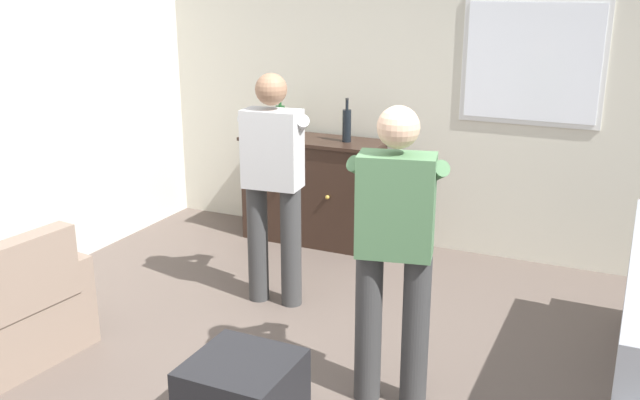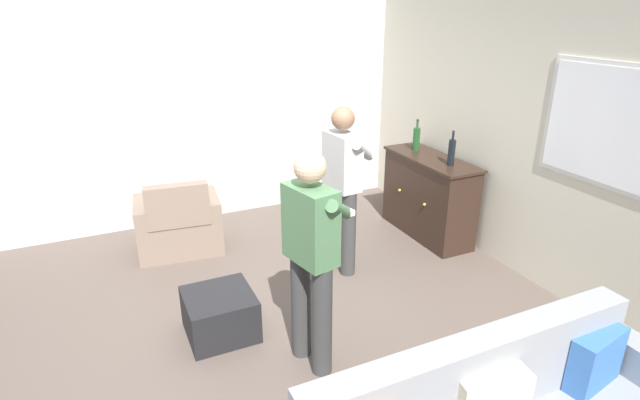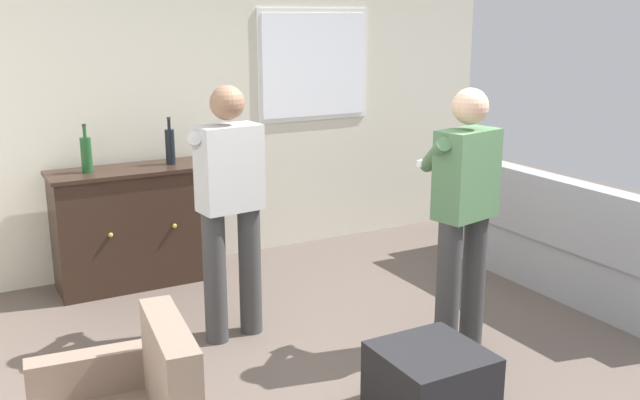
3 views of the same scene
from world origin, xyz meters
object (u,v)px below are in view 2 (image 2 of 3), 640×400
bottle_wine_green (416,138)px  ottoman (220,314)px  person_standing_right (312,252)px  sideboard_cabinet (428,196)px  person_standing_left (343,183)px  bottle_liquor_amber (452,152)px  armchair (179,227)px

bottle_wine_green → ottoman: 3.10m
ottoman → person_standing_right: (0.64, 0.55, 0.75)m
sideboard_cabinet → person_standing_left: size_ratio=0.76×
bottle_wine_green → person_standing_left: size_ratio=0.22×
person_standing_right → sideboard_cabinet: bearing=125.1°
sideboard_cabinet → bottle_liquor_amber: bearing=1.3°
bottle_wine_green → bottle_liquor_amber: (0.65, -0.00, 0.01)m
bottle_liquor_amber → ottoman: bottle_liquor_amber is taller
sideboard_cabinet → bottle_liquor_amber: (0.32, 0.01, 0.62)m
bottle_wine_green → person_standing_left: 1.45m
bottle_liquor_amber → person_standing_left: bearing=-90.6°
bottle_liquor_amber → ottoman: bearing=-78.5°
sideboard_cabinet → person_standing_right: size_ratio=0.76×
bottle_liquor_amber → sideboard_cabinet: bearing=-178.7°
armchair → sideboard_cabinet: size_ratio=0.74×
armchair → ottoman: bearing=0.9°
ottoman → person_standing_left: person_standing_left is taller
bottle_liquor_amber → person_standing_right: bearing=-61.1°
armchair → bottle_liquor_amber: size_ratio=2.50×
bottle_wine_green → bottle_liquor_amber: 0.65m
sideboard_cabinet → bottle_wine_green: bearing=177.9°
bottle_wine_green → person_standing_right: person_standing_right is taller
ottoman → bottle_liquor_amber: bearing=101.5°
sideboard_cabinet → ottoman: bearing=-72.1°
bottle_wine_green → bottle_liquor_amber: bearing=-0.4°
armchair → ottoman: 1.65m
armchair → sideboard_cabinet: 2.84m
bottle_liquor_amber → person_standing_right: 2.46m
armchair → sideboard_cabinet: sideboard_cabinet is taller
armchair → bottle_wine_green: size_ratio=2.57×
armchair → person_standing_right: (2.29, 0.58, 0.65)m
bottle_wine_green → bottle_liquor_amber: bottle_liquor_amber is taller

